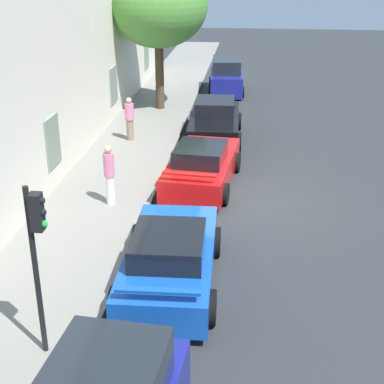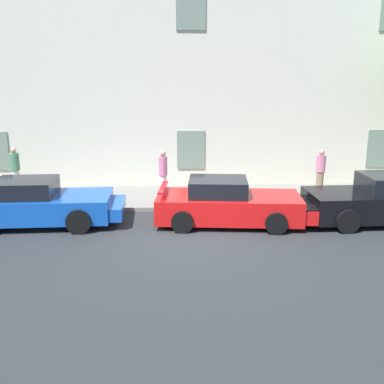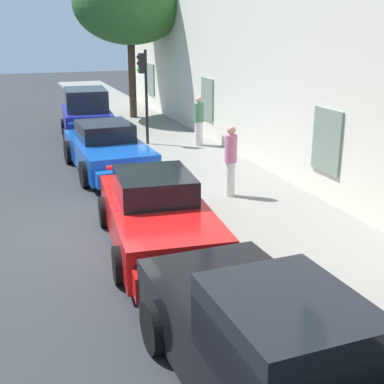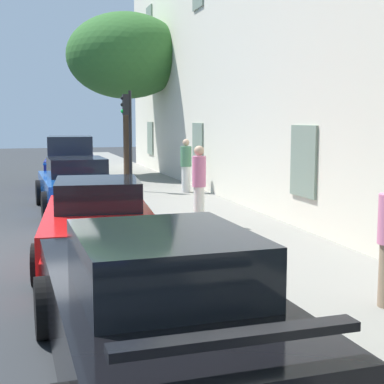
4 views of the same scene
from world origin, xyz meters
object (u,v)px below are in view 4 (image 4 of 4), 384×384
object	(u,v)px
hatchback_distant	(71,165)
traffic_light	(128,123)
tree_midblock	(126,56)
pedestrian_admiring	(186,165)
sportscar_yellow_flank	(99,229)
pedestrian_strolling	(199,184)
sportscar_white_middle	(151,308)
sportscar_red_lead	(79,188)

from	to	relation	value
hatchback_distant	traffic_light	bearing A→B (deg)	34.87
tree_midblock	hatchback_distant	bearing A→B (deg)	-38.81
hatchback_distant	pedestrian_admiring	bearing A→B (deg)	46.43
hatchback_distant	sportscar_yellow_flank	bearing A→B (deg)	-1.85
tree_midblock	sportscar_yellow_flank	bearing A→B (deg)	-11.72
sportscar_yellow_flank	traffic_light	bearing A→B (deg)	166.83
traffic_light	pedestrian_strolling	world-z (taller)	traffic_light
sportscar_white_middle	hatchback_distant	distance (m)	15.45
pedestrian_strolling	sportscar_white_middle	bearing A→B (deg)	-20.76
sportscar_red_lead	pedestrian_strolling	xyz separation A→B (m)	(3.64, 2.28, 0.43)
sportscar_yellow_flank	pedestrian_strolling	size ratio (longest dim) A/B	2.78
sportscar_white_middle	tree_midblock	distance (m)	19.43
sportscar_red_lead	pedestrian_admiring	xyz separation A→B (m)	(-1.99, 3.56, 0.38)
sportscar_white_middle	hatchback_distant	world-z (taller)	hatchback_distant
hatchback_distant	sportscar_white_middle	bearing A→B (deg)	-1.47
sportscar_red_lead	tree_midblock	xyz separation A→B (m)	(-8.44, 2.78, 4.44)
sportscar_yellow_flank	pedestrian_admiring	xyz separation A→B (m)	(-7.82, 3.74, 0.40)
pedestrian_admiring	sportscar_red_lead	bearing A→B (deg)	-60.84
hatchback_distant	pedestrian_strolling	bearing A→B (deg)	13.40
traffic_light	pedestrian_admiring	world-z (taller)	traffic_light
sportscar_yellow_flank	sportscar_white_middle	world-z (taller)	sportscar_white_middle
sportscar_yellow_flank	pedestrian_strolling	xyz separation A→B (m)	(-2.20, 2.46, 0.45)
traffic_light	hatchback_distant	bearing A→B (deg)	-145.13
sportscar_yellow_flank	tree_midblock	distance (m)	15.25
sportscar_yellow_flank	sportscar_white_middle	size ratio (longest dim) A/B	1.00
sportscar_red_lead	sportscar_yellow_flank	world-z (taller)	sportscar_red_lead
pedestrian_admiring	pedestrian_strolling	xyz separation A→B (m)	(5.62, -1.28, 0.05)
sportscar_yellow_flank	sportscar_white_middle	distance (m)	4.41
sportscar_white_middle	pedestrian_admiring	distance (m)	12.80
sportscar_yellow_flank	pedestrian_strolling	distance (m)	3.33
pedestrian_admiring	traffic_light	bearing A→B (deg)	-115.72
sportscar_yellow_flank	pedestrian_admiring	bearing A→B (deg)	154.44
sportscar_yellow_flank	sportscar_white_middle	xyz separation A→B (m)	(4.40, -0.04, 0.04)
tree_midblock	traffic_light	xyz separation A→B (m)	(5.63, -0.94, -2.70)
pedestrian_admiring	pedestrian_strolling	distance (m)	5.77
traffic_light	sportscar_yellow_flank	bearing A→B (deg)	-13.17
pedestrian_admiring	pedestrian_strolling	size ratio (longest dim) A/B	0.97
hatchback_distant	pedestrian_strolling	world-z (taller)	pedestrian_strolling
hatchback_distant	tree_midblock	bearing A→B (deg)	141.19
hatchback_distant	tree_midblock	xyz separation A→B (m)	(-3.24, 2.60, 4.22)
hatchback_distant	pedestrian_admiring	size ratio (longest dim) A/B	2.19
pedestrian_admiring	hatchback_distant	bearing A→B (deg)	-133.57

